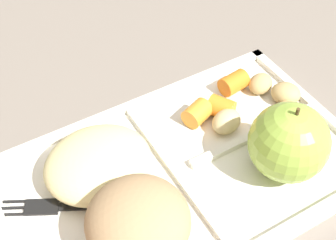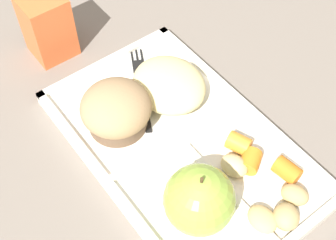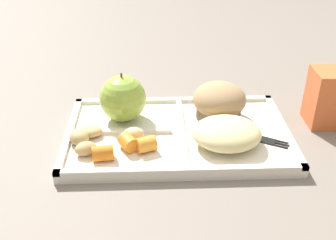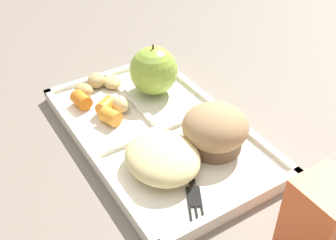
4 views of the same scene
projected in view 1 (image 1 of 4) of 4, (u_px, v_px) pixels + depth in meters
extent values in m
plane|color=slate|center=(182.00, 179.00, 0.51)|extent=(6.00, 6.00, 0.00)
cube|color=silver|center=(182.00, 176.00, 0.51)|extent=(0.38, 0.23, 0.01)
cube|color=silver|center=(134.00, 105.00, 0.56)|extent=(0.38, 0.01, 0.01)
cube|color=silver|center=(315.00, 106.00, 0.56)|extent=(0.01, 0.23, 0.01)
cube|color=silver|center=(176.00, 173.00, 0.50)|extent=(0.01, 0.21, 0.01)
cube|color=silver|center=(252.00, 133.00, 0.53)|extent=(0.17, 0.01, 0.01)
sphere|color=#93B742|center=(289.00, 142.00, 0.47)|extent=(0.08, 0.08, 0.08)
cylinder|color=#4C381E|center=(297.00, 113.00, 0.44)|extent=(0.00, 0.00, 0.01)
cylinder|color=brown|center=(139.00, 235.00, 0.44)|extent=(0.08, 0.08, 0.02)
ellipsoid|color=tan|center=(138.00, 221.00, 0.42)|extent=(0.09, 0.09, 0.06)
cylinder|color=orange|center=(197.00, 113.00, 0.54)|extent=(0.04, 0.03, 0.02)
cylinder|color=orange|center=(234.00, 83.00, 0.58)|extent=(0.04, 0.03, 0.02)
cylinder|color=orange|center=(221.00, 108.00, 0.55)|extent=(0.04, 0.04, 0.02)
ellipsoid|color=tan|center=(226.00, 121.00, 0.53)|extent=(0.04, 0.04, 0.03)
ellipsoid|color=tan|center=(288.00, 112.00, 0.55)|extent=(0.04, 0.03, 0.02)
ellipsoid|color=tan|center=(286.00, 93.00, 0.56)|extent=(0.05, 0.05, 0.02)
ellipsoid|color=tan|center=(261.00, 84.00, 0.58)|extent=(0.04, 0.04, 0.02)
ellipsoid|color=beige|center=(98.00, 164.00, 0.48)|extent=(0.11, 0.10, 0.04)
sphere|color=brown|center=(98.00, 171.00, 0.48)|extent=(0.04, 0.04, 0.04)
sphere|color=brown|center=(95.00, 157.00, 0.49)|extent=(0.03, 0.03, 0.03)
sphere|color=#755B4C|center=(107.00, 157.00, 0.50)|extent=(0.03, 0.03, 0.03)
sphere|color=brown|center=(86.00, 157.00, 0.50)|extent=(0.03, 0.03, 0.03)
cube|color=black|center=(111.00, 205.00, 0.47)|extent=(0.09, 0.06, 0.00)
cube|color=black|center=(42.00, 207.00, 0.47)|extent=(0.04, 0.03, 0.00)
cylinder|color=black|center=(14.00, 202.00, 0.47)|extent=(0.02, 0.01, 0.00)
cylinder|color=black|center=(13.00, 208.00, 0.47)|extent=(0.02, 0.01, 0.00)
cylinder|color=black|center=(12.00, 215.00, 0.46)|extent=(0.02, 0.01, 0.00)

